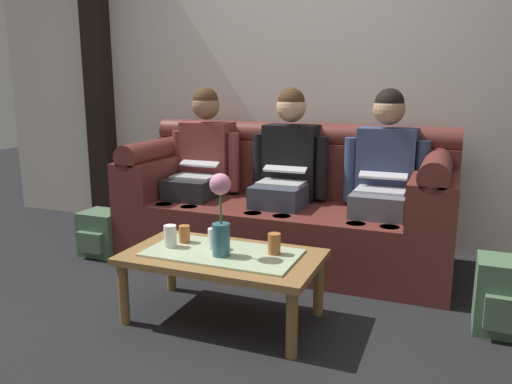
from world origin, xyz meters
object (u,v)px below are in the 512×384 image
at_px(cup_far_center, 214,239).
at_px(backpack_left, 102,233).
at_px(coffee_table, 222,261).
at_px(backpack_right, 505,297).
at_px(flower_vase, 221,214).
at_px(cup_far_left, 274,244).
at_px(person_left, 201,163).
at_px(person_right, 384,175).
at_px(person_middle, 286,169).
at_px(cup_near_left, 170,236).
at_px(cup_near_right, 184,234).
at_px(couch, 286,208).

height_order(cup_far_center, backpack_left, cup_far_center).
bearing_deg(cup_far_center, coffee_table, -26.40).
distance_m(backpack_right, backpack_left, 2.69).
relative_size(flower_vase, cup_far_center, 3.83).
relative_size(cup_far_left, backpack_right, 0.29).
height_order(person_left, backpack_left, person_left).
distance_m(person_left, backpack_right, 2.22).
xyz_separation_m(backpack_right, backpack_left, (-2.68, 0.23, -0.03)).
distance_m(person_right, cup_far_left, 1.09).
distance_m(person_right, flower_vase, 1.29).
distance_m(person_middle, backpack_right, 1.61).
bearing_deg(cup_far_center, person_right, 54.27).
xyz_separation_m(cup_near_left, cup_near_right, (0.03, 0.10, -0.01)).
bearing_deg(backpack_left, person_middle, 18.53).
xyz_separation_m(person_middle, backpack_right, (1.40, -0.66, -0.47)).
relative_size(person_middle, backpack_right, 3.19).
relative_size(person_left, person_middle, 1.00).
relative_size(person_middle, cup_near_left, 10.20).
bearing_deg(couch, person_right, -0.33).
distance_m(person_right, cup_near_left, 1.48).
distance_m(coffee_table, cup_near_left, 0.32).
bearing_deg(backpack_right, person_middle, 154.65).
bearing_deg(person_left, coffee_table, -57.49).
height_order(person_left, flower_vase, person_left).
xyz_separation_m(person_left, cup_far_left, (0.94, -0.99, -0.22)).
distance_m(cup_near_left, cup_near_right, 0.10).
height_order(person_middle, cup_near_right, person_middle).
distance_m(person_left, flower_vase, 1.31).
relative_size(person_right, backpack_left, 3.76).
bearing_deg(cup_far_left, cup_far_center, -173.29).
bearing_deg(flower_vase, backpack_right, 18.23).
bearing_deg(person_right, cup_far_left, -112.50).
distance_m(person_middle, backpack_left, 1.45).
relative_size(person_right, cup_near_right, 12.77).
height_order(person_right, cup_near_right, person_right).
distance_m(cup_near_left, cup_far_center, 0.24).
relative_size(couch, person_left, 1.88).
distance_m(flower_vase, cup_far_left, 0.32).
bearing_deg(person_middle, cup_far_left, -74.96).
bearing_deg(coffee_table, couch, 90.00).
relative_size(cup_near_left, cup_near_right, 1.25).
bearing_deg(flower_vase, cup_far_center, 134.70).
bearing_deg(flower_vase, person_middle, 91.03).
distance_m(person_right, backpack_left, 2.07).
bearing_deg(person_right, couch, 179.67).
bearing_deg(coffee_table, backpack_left, 153.95).
bearing_deg(coffee_table, person_right, 57.49).
distance_m(cup_near_right, backpack_right, 1.71).
height_order(flower_vase, cup_near_right, flower_vase).
xyz_separation_m(person_middle, person_right, (0.68, 0.00, -0.00)).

